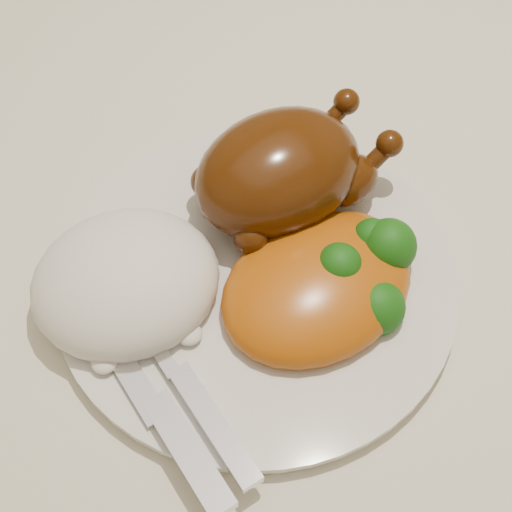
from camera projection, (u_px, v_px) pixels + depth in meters
floor at (270, 437)px, 1.25m from camera, size 4.00×4.00×0.00m
dining_table at (282, 190)px, 0.70m from camera, size 1.60×0.90×0.76m
tablecloth at (284, 138)px, 0.64m from camera, size 1.73×1.03×0.18m
dinner_plate at (256, 277)px, 0.51m from camera, size 0.32×0.32×0.01m
roast_chicken at (283, 171)px, 0.51m from camera, size 0.16×0.10×0.08m
rice_mound at (126, 282)px, 0.49m from camera, size 0.16×0.15×0.07m
mac_and_cheese at (328, 279)px, 0.49m from camera, size 0.15×0.12×0.06m
cutlery at (174, 403)px, 0.44m from camera, size 0.04×0.20×0.01m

